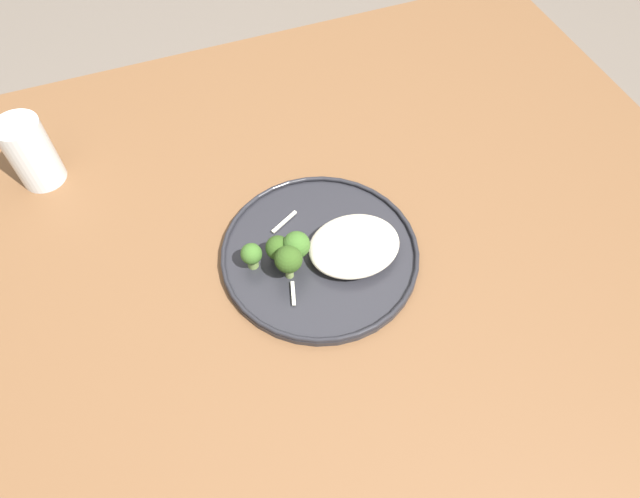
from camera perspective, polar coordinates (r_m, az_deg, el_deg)
name	(u,v)px	position (r m, az deg, el deg)	size (l,w,h in m)	color
ground	(297,409)	(1.52, -2.26, -15.65)	(6.00, 6.00, 0.00)	#665B51
wooden_dining_table	(284,272)	(0.93, -3.59, -2.30)	(1.40, 1.00, 0.74)	brown
dinner_plate	(320,253)	(0.84, 0.00, -0.45)	(0.29, 0.29, 0.02)	#232328
noodle_bed	(354,246)	(0.82, 3.43, 0.32)	(0.13, 0.11, 0.03)	beige
seared_scallop_rear_pale	(357,252)	(0.83, 3.70, -0.26)	(0.03, 0.03, 0.01)	beige
seared_scallop_on_noodles	(321,255)	(0.82, 0.07, -0.61)	(0.03, 0.03, 0.01)	#E5C689
seared_scallop_right_edge	(369,259)	(0.82, 4.88, -1.02)	(0.02, 0.02, 0.01)	beige
seared_scallop_left_edge	(333,262)	(0.81, 1.26, -1.29)	(0.03, 0.03, 0.02)	#E5C689
broccoli_floret_near_rim	(278,248)	(0.81, -4.22, 0.09)	(0.04, 0.04, 0.05)	#89A356
broccoli_floret_rear_charred	(288,260)	(0.78, -3.16, -1.09)	(0.04, 0.04, 0.06)	#89A356
broccoli_floret_tall_stalk	(297,246)	(0.80, -2.36, 0.34)	(0.04, 0.04, 0.06)	#89A356
broccoli_floret_right_tilted	(252,255)	(0.81, -6.85, -0.60)	(0.03, 0.03, 0.05)	#7A994C
onion_sliver_short_strip	(290,251)	(0.83, -2.97, -0.24)	(0.06, 0.01, 0.00)	silver
onion_sliver_long_sliver	(284,222)	(0.86, -3.59, 2.72)	(0.05, 0.01, 0.00)	silver
onion_sliver_curled_piece	(318,248)	(0.83, -0.19, 0.09)	(0.06, 0.01, 0.00)	silver
onion_sliver_pale_crescent	(293,293)	(0.79, -2.69, -4.45)	(0.04, 0.01, 0.00)	silver
water_glass	(33,156)	(1.01, -26.74, 8.31)	(0.07, 0.07, 0.12)	silver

